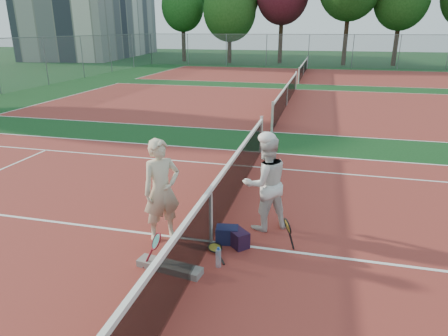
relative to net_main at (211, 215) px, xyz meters
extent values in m
plane|color=#0F3816|center=(0.00, 0.00, -0.51)|extent=(130.00, 130.00, 0.00)
cube|color=maroon|center=(0.00, 0.00, -0.51)|extent=(23.77, 10.97, 0.01)
cube|color=maroon|center=(0.00, 13.50, -0.51)|extent=(23.77, 10.97, 0.01)
cube|color=maroon|center=(0.00, 27.00, -0.51)|extent=(23.77, 10.97, 0.01)
imported|color=beige|center=(-0.85, -0.05, 0.40)|extent=(0.78, 0.77, 1.81)
imported|color=white|center=(0.81, 0.77, 0.37)|extent=(1.08, 1.03, 1.77)
cube|color=black|center=(0.27, 0.05, -0.36)|extent=(0.41, 0.31, 0.30)
cube|color=black|center=(0.49, -0.02, -0.37)|extent=(0.42, 0.42, 0.29)
cube|color=slate|center=(-0.39, -0.98, -0.45)|extent=(1.08, 0.40, 0.11)
cylinder|color=silver|center=(0.32, -0.71, -0.36)|extent=(0.09, 0.09, 0.30)
cylinder|color=#382314|center=(-13.94, 38.29, 1.79)|extent=(0.44, 0.44, 4.61)
ellipsoid|color=#174D16|center=(-13.94, 38.29, 5.25)|extent=(4.57, 4.57, 5.26)
cylinder|color=#382314|center=(-8.51, 37.57, 1.61)|extent=(0.44, 0.44, 4.25)
ellipsoid|color=#1C4C15|center=(-8.51, 37.57, 4.80)|extent=(5.52, 5.52, 6.34)
cylinder|color=#382314|center=(-3.15, 38.24, 2.25)|extent=(0.44, 0.44, 5.51)
cylinder|color=#382314|center=(3.37, 37.29, 2.53)|extent=(0.44, 0.44, 6.08)
cylinder|color=#382314|center=(8.18, 37.89, 1.98)|extent=(0.44, 0.44, 4.99)
camera|label=1|loc=(1.70, -5.90, 3.00)|focal=32.00mm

